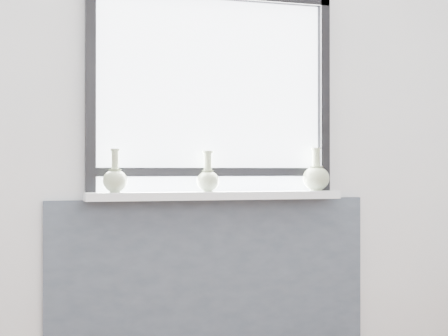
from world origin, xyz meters
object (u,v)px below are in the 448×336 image
object	(u,v)px
vase_a	(115,179)
windowsill	(215,195)
vase_b	(208,178)
vase_c	(316,177)

from	to	relation	value
vase_a	windowsill	bearing A→B (deg)	2.10
windowsill	vase_b	size ratio (longest dim) A/B	6.33
vase_a	vase_b	xyz separation A→B (m)	(0.48, 0.02, 0.00)
vase_a	vase_c	size ratio (longest dim) A/B	0.94
vase_b	vase_c	world-z (taller)	vase_c
vase_a	vase_c	xyz separation A→B (m)	(1.07, 0.02, 0.01)
vase_a	vase_b	size ratio (longest dim) A/B	1.03
windowsill	vase_c	world-z (taller)	vase_c
windowsill	vase_b	bearing A→B (deg)	170.61
windowsill	vase_a	world-z (taller)	vase_a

